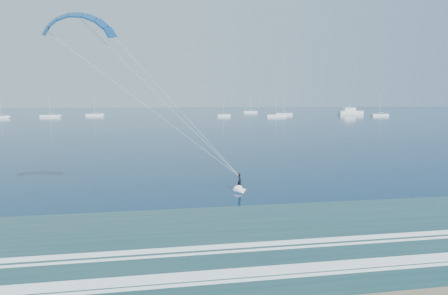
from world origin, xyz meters
name	(u,v)px	position (x,y,z in m)	size (l,w,h in m)	color
kitesurfer_rig	(168,106)	(0.49, 22.27, 8.89)	(19.27, 7.74, 17.47)	orange
motor_yacht	(350,112)	(120.12, 217.54, 1.67)	(15.34, 4.09, 6.29)	silver
sailboat_1	(1,117)	(-75.69, 199.88, 0.67)	(7.50, 2.40, 10.46)	silver
sailboat_2	(95,115)	(-33.95, 220.97, 0.69)	(9.53, 2.40, 12.74)	silver
sailboat_3	(224,115)	(36.62, 199.89, 0.67)	(6.80, 2.40, 9.70)	silver
sailboat_4	(250,112)	(65.61, 257.76, 0.69)	(9.87, 2.40, 13.26)	silver
sailboat_5	(284,114)	(75.01, 212.17, 0.69)	(9.96, 2.40, 13.43)	silver
sailboat_6	(380,115)	(124.38, 191.28, 0.69)	(9.90, 2.40, 13.25)	silver
sailboat_7	(276,116)	(63.86, 191.70, 0.68)	(10.69, 2.40, 12.61)	silver
sailboat_8	(50,116)	(-54.70, 208.27, 0.68)	(10.00, 2.40, 12.20)	silver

